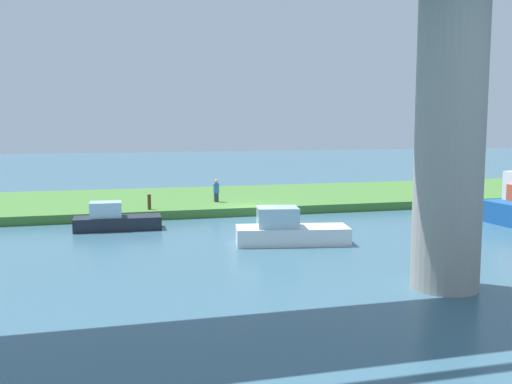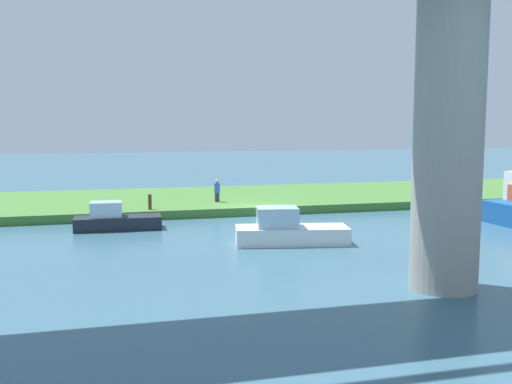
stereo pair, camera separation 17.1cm
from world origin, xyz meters
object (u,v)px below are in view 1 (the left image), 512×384
at_px(person_on_bank, 216,191).
at_px(mooring_post, 149,202).
at_px(riverboat_paddlewheel, 289,231).
at_px(bridge_pylon, 450,138).
at_px(motorboat_white, 115,220).

xyz_separation_m(person_on_bank, mooring_post, (4.28, 2.25, -0.27)).
relative_size(mooring_post, riverboat_paddlewheel, 0.17).
distance_m(bridge_pylon, riverboat_paddlewheel, 9.44).
xyz_separation_m(mooring_post, riverboat_paddlewheel, (-5.33, 8.73, -0.34)).
bearing_deg(motorboat_white, mooring_post, -122.20).
height_order(bridge_pylon, mooring_post, bridge_pylon).
bearing_deg(riverboat_paddlewheel, person_on_bank, -84.52).
bearing_deg(mooring_post, person_on_bank, -152.26).
distance_m(bridge_pylon, person_on_bank, 19.68).
bearing_deg(riverboat_paddlewheel, motorboat_white, -37.36).
xyz_separation_m(mooring_post, motorboat_white, (1.98, 3.15, -0.42)).
bearing_deg(bridge_pylon, mooring_post, -64.57).
bearing_deg(person_on_bank, bridge_pylon, 100.97).
bearing_deg(riverboat_paddlewheel, bridge_pylon, 108.18).
relative_size(bridge_pylon, mooring_post, 11.30).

